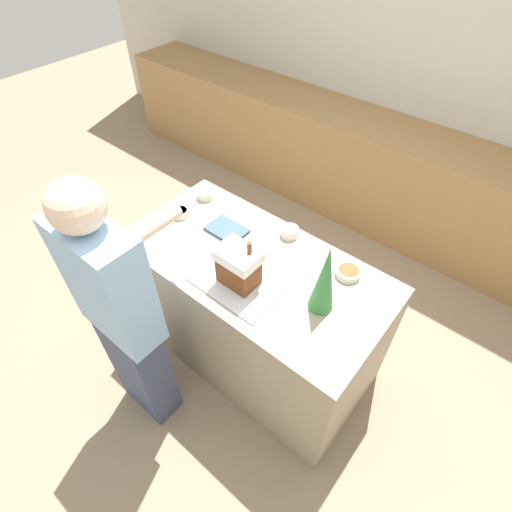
{
  "coord_description": "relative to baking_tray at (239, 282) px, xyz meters",
  "views": [
    {
      "loc": [
        0.96,
        -1.14,
        2.48
      ],
      "look_at": [
        0.02,
        0.0,
        0.97
      ],
      "focal_mm": 28.0,
      "sensor_mm": 36.0,
      "label": 1
    }
  ],
  "objects": [
    {
      "name": "gingerbread_house",
      "position": [
        0.0,
        0.0,
        0.12
      ],
      "size": [
        0.22,
        0.16,
        0.29
      ],
      "color": "brown",
      "rests_on": "baking_tray"
    },
    {
      "name": "candy_bowl_near_tray_right",
      "position": [
        0.41,
        0.4,
        0.02
      ],
      "size": [
        0.13,
        0.13,
        0.04
      ],
      "color": "white",
      "rests_on": "kitchen_island"
    },
    {
      "name": "candy_bowl_beside_tree",
      "position": [
        -0.64,
        0.4,
        0.02
      ],
      "size": [
        0.1,
        0.1,
        0.05
      ],
      "color": "silver",
      "rests_on": "kitchen_island"
    },
    {
      "name": "candy_bowl_center_rear",
      "position": [
        -0.64,
        0.18,
        0.02
      ],
      "size": [
        0.11,
        0.11,
        0.04
      ],
      "color": "white",
      "rests_on": "kitchen_island"
    },
    {
      "name": "wall_back",
      "position": [
        -0.03,
        2.34,
        0.39
      ],
      "size": [
        8.0,
        0.05,
        2.6
      ],
      "color": "beige",
      "rests_on": "ground_plane"
    },
    {
      "name": "baking_tray",
      "position": [
        0.0,
        0.0,
        0.0
      ],
      "size": [
        0.46,
        0.33,
        0.01
      ],
      "color": "silver",
      "rests_on": "kitchen_island"
    },
    {
      "name": "ground_plane",
      "position": [
        -0.03,
        0.16,
        -0.91
      ],
      "size": [
        12.0,
        12.0,
        0.0
      ],
      "primitive_type": "plane",
      "color": "gray"
    },
    {
      "name": "back_cabinet_block",
      "position": [
        -0.03,
        2.01,
        -0.46
      ],
      "size": [
        6.0,
        0.6,
        0.9
      ],
      "color": "#9E7547",
      "rests_on": "ground_plane"
    },
    {
      "name": "person",
      "position": [
        -0.31,
        -0.51,
        -0.04
      ],
      "size": [
        0.44,
        0.55,
        1.68
      ],
      "color": "#424C6B",
      "rests_on": "ground_plane"
    },
    {
      "name": "kitchen_island",
      "position": [
        -0.03,
        0.16,
        -0.46
      ],
      "size": [
        1.51,
        0.76,
        0.91
      ],
      "color": "gray",
      "rests_on": "ground_plane"
    },
    {
      "name": "cookbook",
      "position": [
        -0.32,
        0.25,
        0.01
      ],
      "size": [
        0.23,
        0.16,
        0.02
      ],
      "color": "#3F598C",
      "rests_on": "kitchen_island"
    },
    {
      "name": "decorative_tree",
      "position": [
        0.41,
        0.14,
        0.19
      ],
      "size": [
        0.12,
        0.12,
        0.4
      ],
      "color": "#33843D",
      "rests_on": "kitchen_island"
    },
    {
      "name": "candy_bowl_near_tray_left",
      "position": [
        -0.01,
        0.45,
        0.03
      ],
      "size": [
        0.1,
        0.1,
        0.05
      ],
      "color": "white",
      "rests_on": "kitchen_island"
    }
  ]
}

